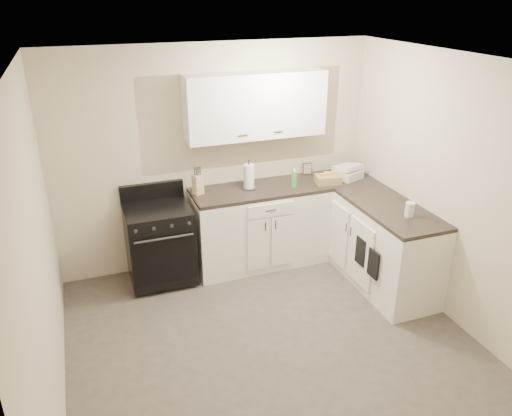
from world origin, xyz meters
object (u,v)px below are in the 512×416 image
object	(u,v)px
knife_block	(198,184)
countertop_grill	(348,174)
stove	(160,244)
wicker_basket	(328,179)
paper_towel	(249,176)

from	to	relation	value
knife_block	countertop_grill	bearing A→B (deg)	-25.87
stove	wicker_basket	xyz separation A→B (m)	(1.95, -0.09, 0.53)
wicker_basket	countertop_grill	xyz separation A→B (m)	(0.30, 0.07, 0.00)
stove	wicker_basket	bearing A→B (deg)	-2.76
stove	wicker_basket	distance (m)	2.03
knife_block	countertop_grill	distance (m)	1.78
countertop_grill	paper_towel	bearing A→B (deg)	156.07
paper_towel	countertop_grill	size ratio (longest dim) A/B	1.01
wicker_basket	countertop_grill	distance (m)	0.31
stove	knife_block	bearing A→B (deg)	11.78
knife_block	wicker_basket	world-z (taller)	knife_block
stove	countertop_grill	bearing A→B (deg)	-0.64
stove	knife_block	size ratio (longest dim) A/B	3.82
paper_towel	knife_block	bearing A→B (deg)	176.83
stove	paper_towel	distance (m)	1.22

